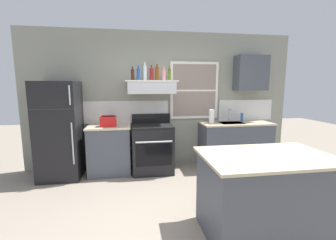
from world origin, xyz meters
TOP-DOWN VIEW (x-y plane):
  - ground_plane at (0.00, 0.00)m, footprint 16.00×16.00m
  - back_wall at (0.03, 2.23)m, footprint 5.40×0.11m
  - refrigerator at (-1.90, 1.84)m, footprint 0.70×0.72m
  - counter_left_of_stove at (-1.05, 1.90)m, footprint 0.79×0.63m
  - toaster at (-1.05, 1.85)m, footprint 0.30×0.20m
  - stove_range at (-0.25, 1.86)m, footprint 0.76×0.69m
  - range_hood_shelf at (-0.25, 1.96)m, footprint 0.96×0.52m
  - bottle_brown_stout at (-0.60, 1.94)m, footprint 0.06×0.06m
  - bottle_blue_liqueur at (-0.49, 1.94)m, footprint 0.07×0.07m
  - bottle_clear_tall at (-0.36, 2.01)m, footprint 0.06×0.06m
  - bottle_red_label_wine at (-0.24, 1.97)m, footprint 0.07×0.07m
  - bottle_amber_wine at (-0.14, 1.99)m, footprint 0.07×0.07m
  - bottle_rose_pink at (-0.02, 1.94)m, footprint 0.07×0.07m
  - bottle_olive_oil_square at (0.10, 1.97)m, footprint 0.06×0.06m
  - counter_right_with_sink at (1.45, 1.90)m, footprint 1.43×0.63m
  - sink_faucet at (1.35, 2.00)m, footprint 0.03×0.17m
  - paper_towel_roll at (0.94, 1.90)m, footprint 0.11×0.11m
  - dish_soap_bottle at (1.63, 2.00)m, footprint 0.06×0.06m
  - kitchen_island at (0.81, -0.21)m, footprint 1.40×0.90m
  - upper_cabinet_right at (1.80, 2.04)m, footprint 0.64×0.32m

SIDE VIEW (x-z plane):
  - ground_plane at x=0.00m, z-range 0.00..0.00m
  - counter_left_of_stove at x=-1.05m, z-range 0.00..0.91m
  - counter_right_with_sink at x=1.45m, z-range 0.00..0.91m
  - kitchen_island at x=0.81m, z-range 0.00..0.91m
  - stove_range at x=-0.25m, z-range -0.08..1.01m
  - refrigerator at x=-1.90m, z-range 0.00..1.72m
  - dish_soap_bottle at x=1.63m, z-range 0.91..1.09m
  - toaster at x=-1.05m, z-range 0.91..1.10m
  - paper_towel_roll at x=0.94m, z-range 0.91..1.18m
  - sink_faucet at x=1.35m, z-range 0.94..1.22m
  - back_wall at x=0.03m, z-range 0.00..2.70m
  - range_hood_shelf at x=-0.25m, z-range 1.50..1.75m
  - bottle_brown_stout at x=-0.60m, z-range 1.73..1.97m
  - bottle_blue_liqueur at x=-0.49m, z-range 1.72..1.99m
  - bottle_rose_pink at x=-0.02m, z-range 1.72..1.99m
  - bottle_olive_oil_square at x=0.10m, z-range 1.72..2.00m
  - bottle_red_label_wine at x=-0.24m, z-range 1.72..2.00m
  - bottle_amber_wine at x=-0.14m, z-range 1.72..2.03m
  - bottle_clear_tall at x=-0.36m, z-range 1.72..2.06m
  - upper_cabinet_right at x=1.80m, z-range 1.55..2.25m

